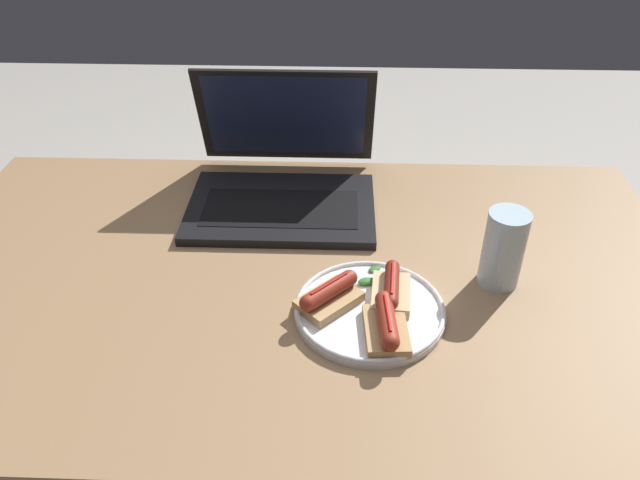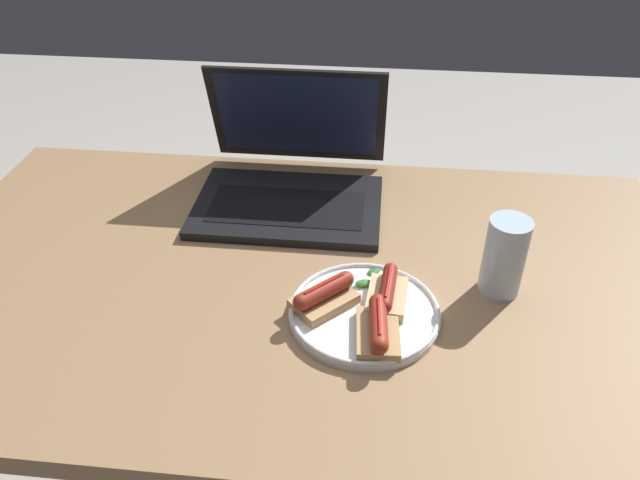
% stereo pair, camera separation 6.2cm
% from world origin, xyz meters
% --- Properties ---
extents(desk, '(1.38, 0.82, 0.71)m').
position_xyz_m(desk, '(0.00, 0.00, 0.66)').
color(desk, '#93704C').
rests_on(desk, ground_plane).
extents(laptop, '(0.37, 0.33, 0.25)m').
position_xyz_m(laptop, '(-0.05, 0.25, 0.76)').
color(laptop, black).
rests_on(laptop, desk).
extents(plate, '(0.24, 0.24, 0.02)m').
position_xyz_m(plate, '(0.12, -0.10, 0.72)').
color(plate, silver).
rests_on(plate, desk).
extents(sausage_toast_left, '(0.07, 0.11, 0.04)m').
position_xyz_m(sausage_toast_left, '(0.15, -0.07, 0.74)').
color(sausage_toast_left, '#D6B784').
rests_on(sausage_toast_left, plate).
extents(sausage_toast_middle, '(0.07, 0.12, 0.05)m').
position_xyz_m(sausage_toast_middle, '(0.14, -0.16, 0.74)').
color(sausage_toast_middle, tan).
rests_on(sausage_toast_middle, plate).
extents(sausage_toast_right, '(0.12, 0.12, 0.05)m').
position_xyz_m(sausage_toast_right, '(0.05, -0.09, 0.74)').
color(sausage_toast_right, tan).
rests_on(sausage_toast_right, plate).
extents(salad_pile, '(0.06, 0.07, 0.01)m').
position_xyz_m(salad_pile, '(0.12, -0.03, 0.73)').
color(salad_pile, '#387A33').
rests_on(salad_pile, plate).
extents(drinking_glass, '(0.07, 0.07, 0.14)m').
position_xyz_m(drinking_glass, '(0.34, -0.01, 0.78)').
color(drinking_glass, silver).
rests_on(drinking_glass, desk).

